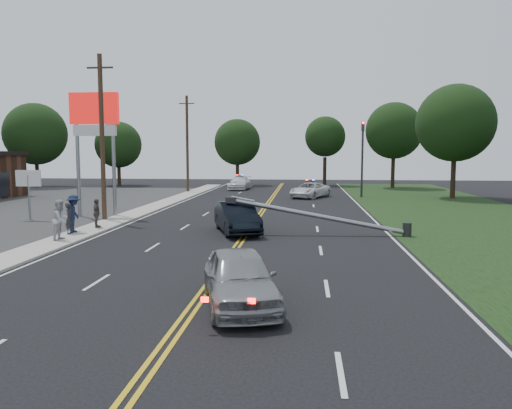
# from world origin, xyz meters

# --- Properties ---
(ground) EXTENTS (120.00, 120.00, 0.00)m
(ground) POSITION_xyz_m (0.00, 0.00, 0.00)
(ground) COLOR black
(ground) RESTS_ON ground
(sidewalk) EXTENTS (1.80, 70.00, 0.12)m
(sidewalk) POSITION_xyz_m (-8.40, 10.00, 0.06)
(sidewalk) COLOR #ACA79B
(sidewalk) RESTS_ON ground
(grass_verge) EXTENTS (12.00, 80.00, 0.01)m
(grass_verge) POSITION_xyz_m (13.50, 10.00, 0.01)
(grass_verge) COLOR black
(grass_verge) RESTS_ON ground
(centerline_yellow) EXTENTS (0.36, 80.00, 0.00)m
(centerline_yellow) POSITION_xyz_m (0.00, 10.00, 0.01)
(centerline_yellow) COLOR gold
(centerline_yellow) RESTS_ON ground
(pylon_sign) EXTENTS (3.20, 0.35, 8.00)m
(pylon_sign) POSITION_xyz_m (-10.50, 14.00, 6.00)
(pylon_sign) COLOR gray
(pylon_sign) RESTS_ON ground
(small_sign) EXTENTS (1.60, 0.14, 3.10)m
(small_sign) POSITION_xyz_m (-14.00, 12.00, 2.33)
(small_sign) COLOR gray
(small_sign) RESTS_ON ground
(traffic_signal) EXTENTS (0.28, 0.41, 7.05)m
(traffic_signal) POSITION_xyz_m (8.30, 30.00, 4.21)
(traffic_signal) COLOR #2D2D30
(traffic_signal) RESTS_ON ground
(fallen_streetlight) EXTENTS (9.36, 0.44, 1.91)m
(fallen_streetlight) POSITION_xyz_m (4.19, 8.00, 0.92)
(fallen_streetlight) COLOR #2D2D30
(fallen_streetlight) RESTS_ON ground
(utility_pole_mid) EXTENTS (1.60, 0.28, 10.00)m
(utility_pole_mid) POSITION_xyz_m (-9.20, 12.00, 5.08)
(utility_pole_mid) COLOR #382619
(utility_pole_mid) RESTS_ON ground
(utility_pole_far) EXTENTS (1.60, 0.28, 10.00)m
(utility_pole_far) POSITION_xyz_m (-9.20, 34.00, 5.08)
(utility_pole_far) COLOR #382619
(utility_pole_far) RESTS_ON ground
(tree_4) EXTENTS (7.36, 7.36, 10.05)m
(tree_4) POSITION_xyz_m (-29.17, 40.13, 6.36)
(tree_4) COLOR black
(tree_4) RESTS_ON ground
(tree_5) EXTENTS (5.80, 5.80, 8.05)m
(tree_5) POSITION_xyz_m (-20.43, 43.96, 5.13)
(tree_5) COLOR black
(tree_5) RESTS_ON ground
(tree_6) EXTENTS (5.84, 5.84, 8.40)m
(tree_6) POSITION_xyz_m (-5.58, 46.05, 5.47)
(tree_6) COLOR black
(tree_6) RESTS_ON ground
(tree_7) EXTENTS (5.05, 5.05, 8.68)m
(tree_7) POSITION_xyz_m (5.51, 46.47, 6.13)
(tree_7) COLOR black
(tree_7) RESTS_ON ground
(tree_8) EXTENTS (6.58, 6.58, 10.00)m
(tree_8) POSITION_xyz_m (13.33, 42.79, 6.69)
(tree_8) COLOR black
(tree_8) RESTS_ON ground
(tree_9) EXTENTS (7.00, 7.00, 10.33)m
(tree_9) POSITION_xyz_m (16.54, 29.99, 6.82)
(tree_9) COLOR black
(tree_9) RESTS_ON ground
(crashed_sedan) EXTENTS (3.19, 5.19, 1.61)m
(crashed_sedan) POSITION_xyz_m (-0.52, 8.38, 0.81)
(crashed_sedan) COLOR black
(crashed_sedan) RESTS_ON ground
(waiting_sedan) EXTENTS (2.92, 4.87, 1.55)m
(waiting_sedan) POSITION_xyz_m (1.24, -3.97, 0.78)
(waiting_sedan) COLOR gray
(waiting_sedan) RESTS_ON ground
(emergency_a) EXTENTS (4.26, 5.49, 1.39)m
(emergency_a) POSITION_xyz_m (3.49, 29.16, 0.69)
(emergency_a) COLOR silver
(emergency_a) RESTS_ON ground
(emergency_b) EXTENTS (2.44, 5.14, 1.45)m
(emergency_b) POSITION_xyz_m (-4.31, 38.56, 0.72)
(emergency_b) COLOR silver
(emergency_b) RESTS_ON ground
(bystander_a) EXTENTS (0.45, 0.62, 1.58)m
(bystander_a) POSITION_xyz_m (-8.74, 6.52, 0.91)
(bystander_a) COLOR #282830
(bystander_a) RESTS_ON sidewalk
(bystander_b) EXTENTS (0.77, 0.96, 1.89)m
(bystander_b) POSITION_xyz_m (-8.36, 4.86, 1.06)
(bystander_b) COLOR #B3B4B9
(bystander_b) RESTS_ON sidewalk
(bystander_c) EXTENTS (0.95, 1.36, 1.92)m
(bystander_c) POSITION_xyz_m (-8.76, 7.05, 1.08)
(bystander_c) COLOR #192240
(bystander_c) RESTS_ON sidewalk
(bystander_d) EXTENTS (0.58, 0.99, 1.58)m
(bystander_d) POSITION_xyz_m (-8.25, 8.66, 0.91)
(bystander_d) COLOR #5D4D4A
(bystander_d) RESTS_ON sidewalk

